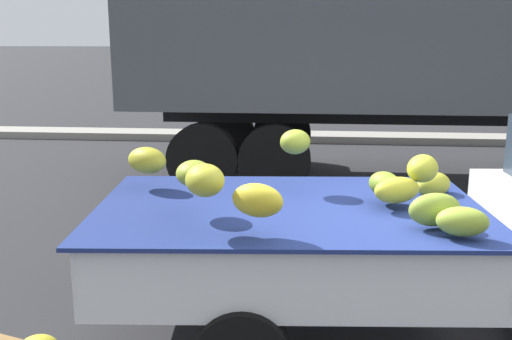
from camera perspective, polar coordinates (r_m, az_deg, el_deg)
curb_strip at (r=13.48m, az=8.21°, el=3.17°), size 80.00×0.80×0.16m
semi_trailer at (r=10.17m, az=23.19°, el=13.01°), size 12.00×2.70×3.95m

